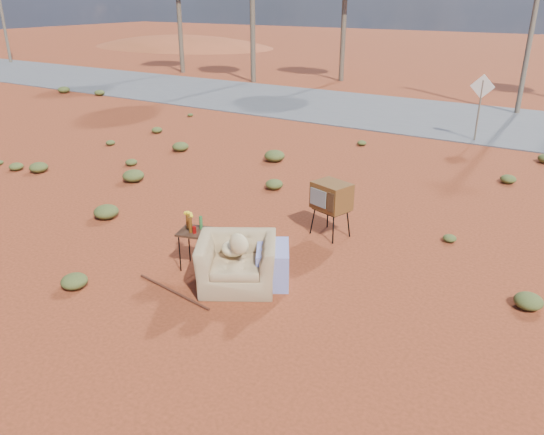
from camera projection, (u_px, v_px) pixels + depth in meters
The scene contains 11 objects.
ground at pixel (227, 282), 9.06m from camera, with size 140.00×140.00×0.00m, color #91371D.
highway at pixel (452, 119), 20.83m from camera, with size 140.00×7.00×0.04m, color #565659.
dirt_mound at pixel (182, 46), 50.23m from camera, with size 26.00×18.00×2.00m, color #9F4426.
armchair at pixel (244, 256), 8.78m from camera, with size 1.65×1.58×1.12m.
tv_unit at pixel (331, 197), 10.48m from camera, with size 0.83×0.74×1.12m.
side_table at pixel (193, 228), 9.28m from camera, with size 0.62×0.62×1.01m.
rusty_bar at pixel (173, 292), 8.71m from camera, with size 0.04×0.04×1.69m, color #4B2014.
road_sign at pixel (481, 96), 17.17m from camera, with size 0.78×0.06×2.19m.
utility_pole_west at pixel (0, 1), 36.63m from camera, with size 1.40×0.20×8.00m.
utility_pole_center at pixel (536, 6), 20.22m from camera, with size 1.40×0.20×8.00m.
scrub_patch at pixel (306, 190), 12.86m from camera, with size 17.49×8.07×0.33m.
Camera 1 is at (4.81, -6.34, 4.52)m, focal length 35.00 mm.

